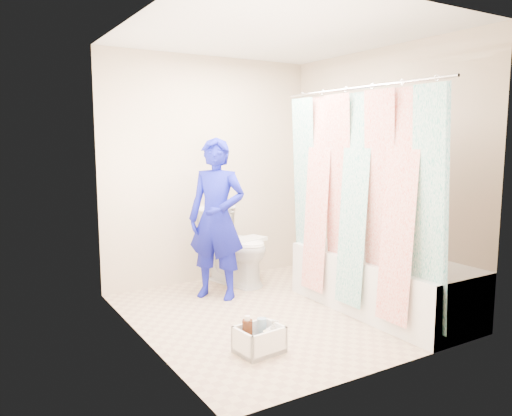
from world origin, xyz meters
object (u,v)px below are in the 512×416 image
bathtub (381,281)px  plumber (217,219)px  cleaning_caddy (260,340)px  toilet (235,245)px

bathtub → plumber: plumber is taller
bathtub → plumber: (-1.09, 1.11, 0.51)m
plumber → cleaning_caddy: plumber is taller
toilet → cleaning_caddy: 1.81m
bathtub → cleaning_caddy: bathtub is taller
toilet → plumber: bearing=-154.1°
toilet → plumber: plumber is taller
toilet → cleaning_caddy: (-0.69, -1.64, -0.32)m
bathtub → cleaning_caddy: size_ratio=5.07×
plumber → bathtub: bearing=3.0°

